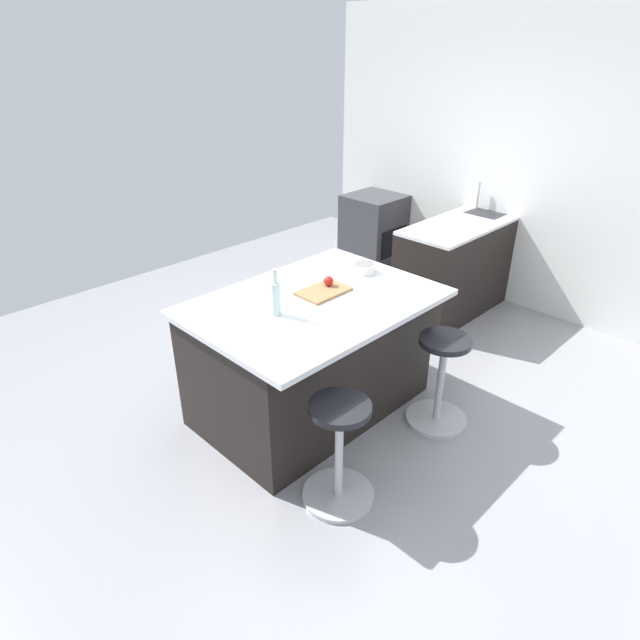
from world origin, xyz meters
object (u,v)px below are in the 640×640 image
stool_middle (339,455)px  cutting_board (323,291)px  stool_by_window (440,383)px  apple_red (328,281)px  kitchen_island (310,354)px  water_bottle (276,297)px  oven_range (374,233)px  fruit_bowl (364,268)px

stool_middle → cutting_board: cutting_board is taller
stool_by_window → apple_red: bearing=-68.2°
kitchen_island → water_bottle: 0.66m
stool_by_window → stool_middle: (1.05, 0.00, 0.00)m
oven_range → water_bottle: size_ratio=2.83×
apple_red → water_bottle: bearing=5.3°
water_bottle → fruit_bowl: (-0.92, -0.06, -0.08)m
oven_range → cutting_board: (2.34, 1.47, 0.48)m
stool_by_window → cutting_board: 1.05m
fruit_bowl → stool_by_window: bearing=84.7°
stool_middle → apple_red: size_ratio=9.67×
oven_range → water_bottle: (2.79, 1.49, 0.59)m
kitchen_island → cutting_board: (-0.12, 0.01, 0.46)m
stool_middle → fruit_bowl: bearing=-144.2°
fruit_bowl → kitchen_island: bearing=3.0°
stool_middle → cutting_board: bearing=-130.1°
kitchen_island → stool_by_window: (-0.52, 0.78, -0.14)m
oven_range → stool_by_window: 2.96m
oven_range → apple_red: size_ratio=12.39×
water_bottle → stool_middle: bearing=75.2°
stool_middle → cutting_board: 1.17m
fruit_bowl → water_bottle: bearing=3.7°
stool_by_window → fruit_bowl: (-0.07, -0.81, 0.63)m
cutting_board → apple_red: bearing=-160.4°
water_bottle → fruit_bowl: bearing=-176.3°
water_bottle → apple_red: bearing=-174.7°
kitchen_island → fruit_bowl: size_ratio=9.05×
oven_range → apple_red: bearing=32.6°
oven_range → cutting_board: bearing=32.2°
kitchen_island → stool_middle: 0.95m
oven_range → apple_red: (2.26, 1.44, 0.53)m
stool_by_window → cutting_board: size_ratio=1.92×
kitchen_island → fruit_bowl: fruit_bowl is taller
stool_by_window → fruit_bowl: size_ratio=3.74×
kitchen_island → apple_red: apple_red is taller
kitchen_island → apple_red: (-0.20, -0.02, 0.51)m
water_bottle → fruit_bowl: size_ratio=1.69×
cutting_board → stool_middle: bearing=49.9°
stool_by_window → fruit_bowl: fruit_bowl is taller
cutting_board → water_bottle: (0.45, 0.02, 0.11)m
stool_by_window → stool_middle: bearing=0.0°
cutting_board → fruit_bowl: fruit_bowl is taller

